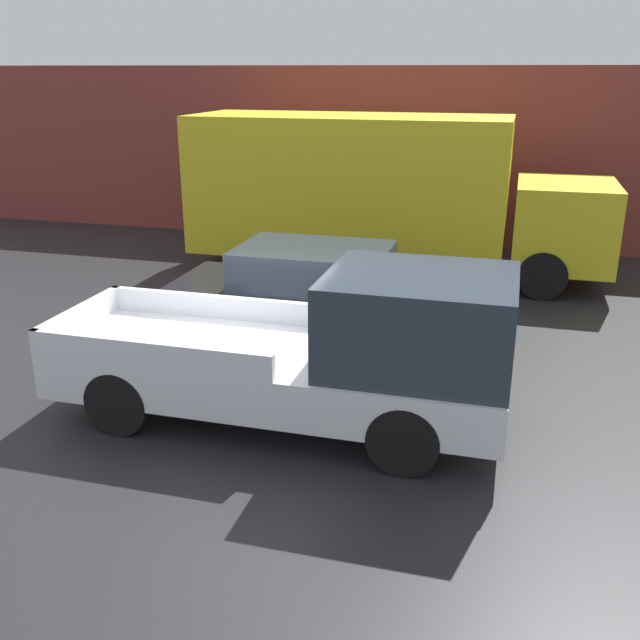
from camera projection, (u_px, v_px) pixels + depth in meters
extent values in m
plane|color=#232326|center=(231.00, 394.00, 9.85)|extent=(60.00, 60.00, 0.00)
cube|color=brown|center=(373.00, 156.00, 17.93)|extent=(28.00, 0.15, 4.32)
cube|color=silver|center=(277.00, 371.00, 8.95)|extent=(5.65, 1.96, 0.58)
cube|color=#28333D|center=(419.00, 320.00, 8.23)|extent=(2.15, 1.84, 1.10)
cube|color=silver|center=(212.00, 306.00, 9.96)|extent=(3.11, 0.10, 0.32)
cube|color=silver|center=(147.00, 355.00, 8.27)|extent=(3.11, 0.10, 0.32)
cube|color=silver|center=(79.00, 318.00, 9.49)|extent=(0.10, 1.96, 0.32)
cylinder|color=black|center=(425.00, 377.00, 9.38)|extent=(0.82, 0.26, 0.82)
cylinder|color=black|center=(404.00, 439.00, 7.81)|extent=(0.82, 0.26, 0.82)
cylinder|color=black|center=(182.00, 351.00, 10.25)|extent=(0.82, 0.26, 0.82)
cylinder|color=black|center=(119.00, 402.00, 8.69)|extent=(0.82, 0.26, 0.82)
cube|color=black|center=(306.00, 304.00, 11.62)|extent=(4.37, 1.93, 0.65)
cube|color=#28333D|center=(314.00, 267.00, 11.37)|extent=(2.40, 1.70, 0.64)
cylinder|color=black|center=(397.00, 311.00, 12.16)|extent=(0.68, 0.22, 0.68)
cylinder|color=black|center=(377.00, 347.00, 10.59)|extent=(0.68, 0.22, 0.68)
cylinder|color=black|center=(248.00, 298.00, 12.84)|extent=(0.68, 0.22, 0.68)
cylinder|color=black|center=(209.00, 330.00, 11.27)|extent=(0.68, 0.22, 0.68)
cube|color=gold|center=(564.00, 223.00, 14.46)|extent=(1.94, 2.43, 1.66)
cube|color=gold|center=(349.00, 184.00, 15.39)|extent=(6.69, 2.56, 2.88)
cylinder|color=black|center=(541.00, 248.00, 15.86)|extent=(0.94, 0.30, 0.94)
cylinder|color=black|center=(543.00, 275.00, 13.78)|extent=(0.94, 0.30, 0.94)
cylinder|color=black|center=(304.00, 234.00, 17.24)|extent=(0.94, 0.30, 0.94)
cylinder|color=black|center=(273.00, 256.00, 15.16)|extent=(0.94, 0.30, 0.94)
cube|color=red|center=(389.00, 225.00, 18.06)|extent=(0.45, 0.40, 1.02)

